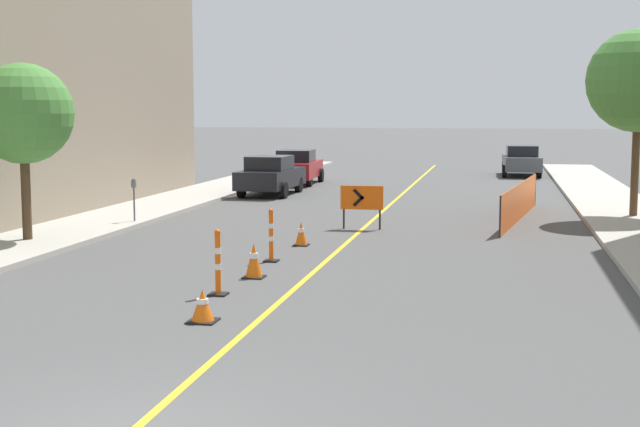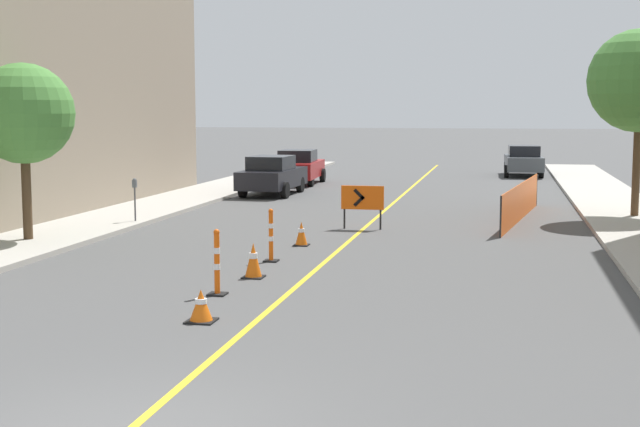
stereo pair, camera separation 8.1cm
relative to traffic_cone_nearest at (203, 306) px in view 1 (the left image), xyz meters
The scene contains 16 objects.
lane_stripe 18.33m from the traffic_cone_nearest, 87.26° to the left, with size 0.12×46.85×0.01m.
sidewalk_left 19.61m from the traffic_cone_nearest, 110.97° to the left, with size 2.86×46.85×0.14m.
sidewalk_right 20.30m from the traffic_cone_nearest, 64.41° to the left, with size 2.86×46.85×0.14m.
traffic_cone_nearest is the anchor object (origin of this frame).
traffic_cone_second 3.88m from the traffic_cone_nearest, 93.07° to the left, with size 0.43×0.43×0.73m.
traffic_cone_third 8.31m from the traffic_cone_nearest, 91.33° to the left, with size 0.38×0.38×0.62m.
delineator_post_front 2.13m from the traffic_cone_nearest, 100.94° to the left, with size 0.34×0.34×1.25m.
delineator_post_rear 5.86m from the traffic_cone_nearest, 93.39° to the left, with size 0.32×0.32×1.22m.
arrow_barricade_primary 11.76m from the traffic_cone_nearest, 85.85° to the left, with size 1.25×0.09×1.26m.
safety_mesh_fence 15.88m from the traffic_cone_nearest, 70.10° to the left, with size 1.29×8.54×1.15m.
parked_car_curb_near 21.61m from the traffic_cone_nearest, 101.54° to the left, with size 2.00×4.38×1.59m.
parked_car_curb_mid 26.88m from the traffic_cone_nearest, 99.52° to the left, with size 2.02×4.39×1.59m.
parked_car_curb_far 34.10m from the traffic_cone_nearest, 80.08° to the left, with size 1.97×4.37×1.59m.
parking_meter_near_curb 12.66m from the traffic_cone_nearest, 118.03° to the left, with size 0.12×0.11×1.28m.
street_tree_left_near 10.56m from the traffic_cone_nearest, 135.11° to the left, with size 2.57×2.57×4.51m.
street_tree_right_near 18.40m from the traffic_cone_nearest, 60.24° to the left, with size 3.21×3.21×5.81m.
Camera 1 is at (3.83, -8.53, 3.49)m, focal length 50.00 mm.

